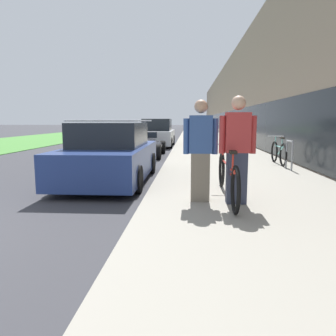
{
  "coord_description": "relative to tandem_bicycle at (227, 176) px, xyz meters",
  "views": [
    {
      "loc": [
        4.41,
        -3.09,
        1.54
      ],
      "look_at": [
        3.26,
        14.87,
        -1.08
      ],
      "focal_mm": 35.0,
      "sensor_mm": 36.0,
      "label": 1
    }
  ],
  "objects": [
    {
      "name": "person_rider",
      "position": [
        0.11,
        -0.37,
        0.52
      ],
      "size": [
        0.62,
        0.24,
        1.82
      ],
      "color": "#33384C",
      "rests_on": "sidewalk_slab"
    },
    {
      "name": "cruiser_bike_nearest",
      "position": [
        2.21,
        4.85,
        -0.02
      ],
      "size": [
        0.52,
        1.78,
        0.91
      ],
      "color": "black",
      "rests_on": "sidewalk_slab"
    },
    {
      "name": "sidewalk_slab",
      "position": [
        0.6,
        18.13,
        -0.46
      ],
      "size": [
        4.28,
        70.0,
        0.13
      ],
      "color": "gray",
      "rests_on": "ground"
    },
    {
      "name": "parked_sedan_curbside",
      "position": [
        -2.68,
        2.16,
        0.15
      ],
      "size": [
        1.97,
        4.42,
        1.55
      ],
      "color": "navy",
      "rests_on": "ground"
    },
    {
      "name": "storefront_facade",
      "position": [
        7.78,
        26.13,
        2.99
      ],
      "size": [
        10.01,
        70.0,
        7.04
      ],
      "color": "gray",
      "rests_on": "ground"
    },
    {
      "name": "lawn_strip",
      "position": [
        -13.09,
        22.13,
        -0.51
      ],
      "size": [
        7.95,
        70.0,
        0.03
      ],
      "color": "#478438",
      "rests_on": "ground"
    },
    {
      "name": "parked_sedan_far",
      "position": [
        -2.61,
        13.69,
        0.21
      ],
      "size": [
        1.94,
        4.6,
        1.63
      ],
      "color": "silver",
      "rests_on": "ground"
    },
    {
      "name": "tandem_bicycle",
      "position": [
        0.0,
        0.0,
        0.0
      ],
      "size": [
        0.52,
        2.87,
        0.94
      ],
      "color": "black",
      "rests_on": "sidewalk_slab"
    },
    {
      "name": "bike_rack_hoop",
      "position": [
        2.21,
        3.73,
        0.11
      ],
      "size": [
        0.05,
        0.6,
        0.84
      ],
      "color": "gray",
      "rests_on": "sidewalk_slab"
    },
    {
      "name": "person_bystander",
      "position": [
        -0.51,
        -0.25,
        0.49
      ],
      "size": [
        0.6,
        0.24,
        1.77
      ],
      "color": "#756B5B",
      "rests_on": "sidewalk_slab"
    },
    {
      "name": "vintage_roadster_curbside",
      "position": [
        -2.74,
        8.1,
        -0.08
      ],
      "size": [
        1.84,
        4.19,
        1.02
      ],
      "color": "black",
      "rests_on": "ground"
    }
  ]
}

